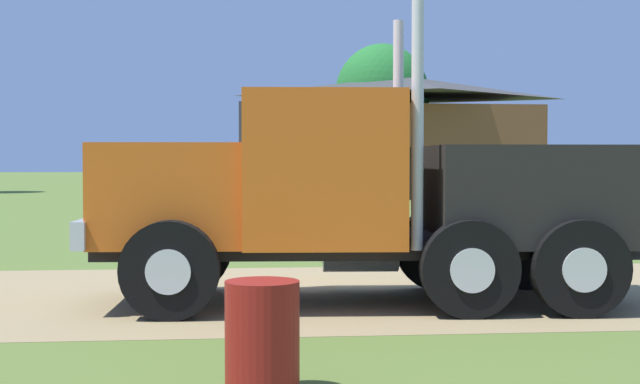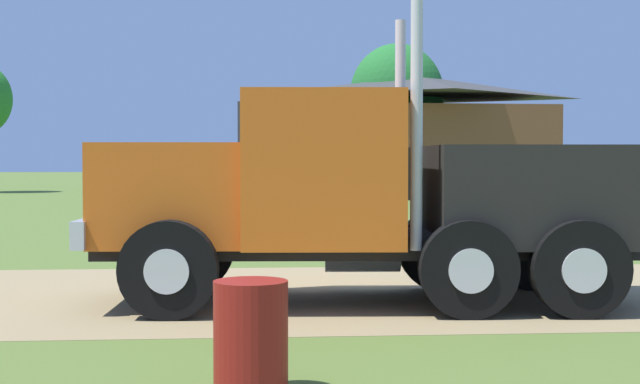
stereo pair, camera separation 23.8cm
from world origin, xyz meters
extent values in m
plane|color=#546B2C|center=(0.00, 0.00, 0.00)|extent=(200.00, 200.00, 0.00)
cube|color=#947E55|center=(0.00, 0.00, 0.00)|extent=(120.00, 5.84, 0.01)
cube|color=black|center=(1.02, -0.80, 0.74)|extent=(6.64, 1.88, 0.28)
cube|color=orange|center=(-1.37, -0.66, 1.36)|extent=(1.88, 2.07, 1.23)
cube|color=silver|center=(-2.30, -0.60, 0.92)|extent=(0.29, 2.16, 0.32)
cube|color=orange|center=(0.44, -0.76, 1.66)|extent=(1.99, 2.36, 1.83)
cube|color=#2D3D4C|center=(-0.50, -0.71, 2.03)|extent=(0.15, 1.88, 0.81)
cylinder|color=silver|center=(1.44, -1.71, 2.17)|extent=(0.14, 0.14, 2.87)
cylinder|color=silver|center=(1.55, 0.07, 2.17)|extent=(0.14, 0.14, 2.87)
cylinder|color=silver|center=(1.06, 0.19, 0.52)|extent=(1.03, 0.58, 0.52)
cube|color=black|center=(2.94, -0.91, 1.34)|extent=(2.46, 2.38, 1.20)
cylinder|color=black|center=(-1.34, -1.78, 0.55)|extent=(1.12, 0.36, 1.10)
cylinder|color=silver|center=(-1.35, -1.94, 0.55)|extent=(0.50, 0.07, 0.50)
cylinder|color=black|center=(-1.21, 0.46, 0.55)|extent=(1.12, 0.36, 1.10)
cylinder|color=silver|center=(-1.20, 0.62, 0.55)|extent=(0.50, 0.07, 0.50)
cylinder|color=black|center=(3.23, -2.05, 0.55)|extent=(1.12, 0.36, 1.10)
cylinder|color=silver|center=(3.23, -2.21, 0.55)|extent=(0.50, 0.07, 0.50)
cylinder|color=black|center=(3.37, 0.19, 0.55)|extent=(1.12, 0.36, 1.10)
cylinder|color=silver|center=(3.37, 0.35, 0.55)|extent=(0.50, 0.07, 0.50)
cylinder|color=black|center=(1.99, -1.98, 0.55)|extent=(1.12, 0.36, 1.10)
cylinder|color=silver|center=(1.98, -2.14, 0.55)|extent=(0.50, 0.07, 0.50)
cylinder|color=black|center=(2.12, 0.26, 0.55)|extent=(1.12, 0.36, 1.10)
cylinder|color=silver|center=(2.13, 0.42, 0.55)|extent=(0.50, 0.07, 0.50)
cylinder|color=maroon|center=(-0.44, -5.10, 0.43)|extent=(0.57, 0.57, 0.86)
cube|color=brown|center=(7.33, 30.16, 2.02)|extent=(11.06, 8.50, 4.04)
pyramid|color=#3A3A3A|center=(7.33, 30.16, 5.02)|extent=(11.62, 8.92, 0.98)
cube|color=black|center=(5.99, 26.11, 1.10)|extent=(1.80, 0.17, 2.20)
cylinder|color=#513823|center=(6.48, 31.33, 1.46)|extent=(0.44, 0.44, 2.92)
ellipsoid|color=#236E2B|center=(6.48, 31.33, 4.69)|extent=(4.43, 4.43, 4.87)
camera|label=1|loc=(-0.68, -12.13, 1.81)|focal=52.28mm
camera|label=2|loc=(-0.45, -12.15, 1.81)|focal=52.28mm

